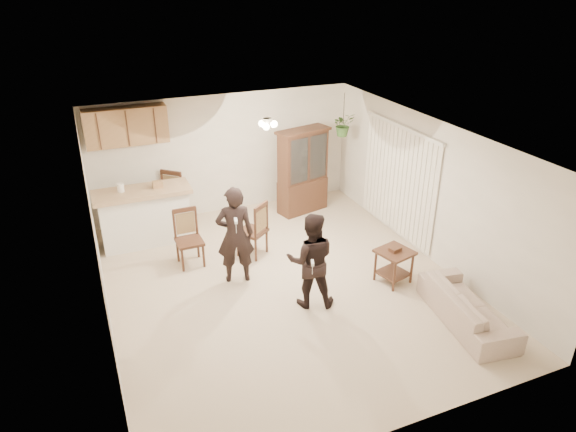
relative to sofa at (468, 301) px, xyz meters
name	(u,v)px	position (x,y,z in m)	size (l,w,h in m)	color
floor	(284,284)	(-2.11, 1.95, -0.37)	(6.50, 6.50, 0.00)	beige
ceiling	(283,139)	(-2.11, 1.95, 2.13)	(5.50, 6.50, 0.02)	white
wall_back	(225,154)	(-2.11, 5.20, 0.88)	(5.50, 0.02, 2.50)	beige
wall_front	(403,343)	(-2.11, -1.30, 0.88)	(5.50, 0.02, 2.50)	beige
wall_left	(98,250)	(-4.86, 1.95, 0.88)	(0.02, 6.50, 2.50)	beige
wall_right	(430,190)	(0.64, 1.95, 0.88)	(0.02, 6.50, 2.50)	beige
breakfast_bar	(145,219)	(-3.96, 4.30, 0.13)	(1.60, 0.55, 1.00)	white
bar_top	(142,192)	(-3.96, 4.30, 0.68)	(1.75, 0.70, 0.08)	tan
upper_cabinets	(126,126)	(-4.01, 5.02, 1.73)	(1.50, 0.34, 0.70)	brown
vertical_blinds	(398,181)	(0.60, 2.85, 0.73)	(0.06, 2.30, 2.10)	white
ceiling_fixture	(267,124)	(-1.91, 3.15, 2.03)	(0.36, 0.36, 0.20)	beige
hanging_plant	(343,125)	(0.19, 4.35, 1.48)	(0.43, 0.37, 0.48)	#274E1F
plant_cord	(344,109)	(0.19, 4.35, 1.81)	(0.01, 0.01, 0.65)	black
sofa	(468,301)	(0.00, 0.00, 0.00)	(1.87, 0.73, 0.73)	beige
adult	(235,232)	(-2.77, 2.41, 0.53)	(0.66, 0.43, 1.80)	black
child	(311,266)	(-1.93, 1.31, 0.31)	(0.66, 0.51, 1.35)	black
china_hutch	(303,172)	(-0.63, 4.50, 0.52)	(1.22, 0.70, 1.80)	#3E2316
side_table	(394,266)	(-0.39, 1.35, -0.07)	(0.64, 0.64, 0.64)	#3E2316
chair_bar	(190,250)	(-3.37, 3.20, -0.08)	(0.46, 0.46, 1.01)	#3E2316
chair_hutch_left	(169,213)	(-3.44, 4.80, -0.05)	(0.71, 0.71, 1.14)	#3E2316
chair_hutch_right	(252,240)	(-2.25, 3.11, -0.07)	(0.65, 0.65, 1.04)	#3E2316
controller_adult	(236,221)	(-2.86, 2.02, 0.92)	(0.04, 0.15, 0.04)	white
controller_child	(312,263)	(-2.06, 0.98, 0.58)	(0.04, 0.13, 0.04)	white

